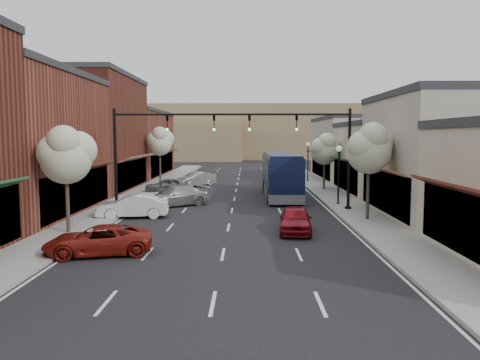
{
  "coord_description": "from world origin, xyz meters",
  "views": [
    {
      "loc": [
        1.05,
        -23.95,
        5.14
      ],
      "look_at": [
        0.57,
        7.21,
        2.2
      ],
      "focal_mm": 35.0,
      "sensor_mm": 36.0,
      "label": 1
    }
  ],
  "objects_px": {
    "signal_mast_left": "(150,144)",
    "parked_car_b": "(133,206)",
    "signal_mast_right": "(314,144)",
    "lamp_post_near": "(339,165)",
    "parked_car_d": "(167,185)",
    "parked_car_e": "(196,179)",
    "tree_right_far": "(325,148)",
    "lamp_post_far": "(308,155)",
    "tree_left_near": "(66,154)",
    "red_hatchback": "(295,220)",
    "parked_car_a": "(98,240)",
    "tree_left_far": "(160,141)",
    "tree_right_near": "(370,148)",
    "parked_car_c": "(176,196)",
    "coach_bus": "(281,174)"
  },
  "relations": [
    {
      "from": "signal_mast_left",
      "to": "parked_car_b",
      "type": "distance_m",
      "value": 4.92
    },
    {
      "from": "signal_mast_right",
      "to": "lamp_post_near",
      "type": "bearing_deg",
      "value": 48.95
    },
    {
      "from": "parked_car_d",
      "to": "parked_car_e",
      "type": "relative_size",
      "value": 0.91
    },
    {
      "from": "lamp_post_near",
      "to": "parked_car_e",
      "type": "bearing_deg",
      "value": 132.53
    },
    {
      "from": "signal_mast_right",
      "to": "tree_right_far",
      "type": "relative_size",
      "value": 1.51
    },
    {
      "from": "tree_right_far",
      "to": "lamp_post_far",
      "type": "bearing_deg",
      "value": 93.88
    },
    {
      "from": "lamp_post_near",
      "to": "parked_car_b",
      "type": "bearing_deg",
      "value": -158.59
    },
    {
      "from": "tree_left_near",
      "to": "red_hatchback",
      "type": "height_order",
      "value": "tree_left_near"
    },
    {
      "from": "lamp_post_near",
      "to": "lamp_post_far",
      "type": "bearing_deg",
      "value": 90.0
    },
    {
      "from": "signal_mast_left",
      "to": "lamp_post_near",
      "type": "bearing_deg",
      "value": 10.56
    },
    {
      "from": "parked_car_a",
      "to": "parked_car_e",
      "type": "bearing_deg",
      "value": 163.98
    },
    {
      "from": "signal_mast_right",
      "to": "parked_car_b",
      "type": "relative_size",
      "value": 1.85
    },
    {
      "from": "parked_car_a",
      "to": "signal_mast_left",
      "type": "bearing_deg",
      "value": 167.5
    },
    {
      "from": "signal_mast_right",
      "to": "signal_mast_left",
      "type": "bearing_deg",
      "value": 180.0
    },
    {
      "from": "tree_left_far",
      "to": "parked_car_d",
      "type": "bearing_deg",
      "value": -75.21
    },
    {
      "from": "signal_mast_right",
      "to": "parked_car_a",
      "type": "relative_size",
      "value": 1.79
    },
    {
      "from": "parked_car_b",
      "to": "parked_car_e",
      "type": "height_order",
      "value": "parked_car_b"
    },
    {
      "from": "tree_left_far",
      "to": "lamp_post_far",
      "type": "bearing_deg",
      "value": 7.3
    },
    {
      "from": "signal_mast_left",
      "to": "parked_car_d",
      "type": "xyz_separation_m",
      "value": [
        -0.58,
        10.17,
        -3.94
      ]
    },
    {
      "from": "tree_right_far",
      "to": "lamp_post_near",
      "type": "xyz_separation_m",
      "value": [
        -0.55,
        -9.44,
        -0.99
      ]
    },
    {
      "from": "tree_right_far",
      "to": "tree_left_near",
      "type": "xyz_separation_m",
      "value": [
        -16.6,
        -20.0,
        0.23
      ]
    },
    {
      "from": "tree_right_far",
      "to": "tree_left_far",
      "type": "xyz_separation_m",
      "value": [
        -16.6,
        6.0,
        0.61
      ]
    },
    {
      "from": "tree_left_far",
      "to": "lamp_post_far",
      "type": "distance_m",
      "value": 16.26
    },
    {
      "from": "tree_left_near",
      "to": "lamp_post_near",
      "type": "xyz_separation_m",
      "value": [
        16.05,
        10.56,
        -1.22
      ]
    },
    {
      "from": "signal_mast_right",
      "to": "tree_right_near",
      "type": "xyz_separation_m",
      "value": [
        2.73,
        -4.05,
        -0.17
      ]
    },
    {
      "from": "signal_mast_left",
      "to": "tree_right_near",
      "type": "bearing_deg",
      "value": -16.19
    },
    {
      "from": "parked_car_a",
      "to": "parked_car_c",
      "type": "relative_size",
      "value": 0.92
    },
    {
      "from": "parked_car_a",
      "to": "signal_mast_right",
      "type": "bearing_deg",
      "value": 124.25
    },
    {
      "from": "parked_car_d",
      "to": "parked_car_a",
      "type": "bearing_deg",
      "value": -5.2
    },
    {
      "from": "lamp_post_far",
      "to": "parked_car_c",
      "type": "height_order",
      "value": "lamp_post_far"
    },
    {
      "from": "signal_mast_left",
      "to": "tree_right_near",
      "type": "height_order",
      "value": "signal_mast_left"
    },
    {
      "from": "coach_bus",
      "to": "lamp_post_far",
      "type": "bearing_deg",
      "value": 72.24
    },
    {
      "from": "signal_mast_left",
      "to": "parked_car_e",
      "type": "height_order",
      "value": "signal_mast_left"
    },
    {
      "from": "signal_mast_right",
      "to": "red_hatchback",
      "type": "xyz_separation_m",
      "value": [
        -1.99,
        -7.31,
        -3.92
      ]
    },
    {
      "from": "signal_mast_right",
      "to": "lamp_post_far",
      "type": "height_order",
      "value": "signal_mast_right"
    },
    {
      "from": "tree_left_far",
      "to": "lamp_post_near",
      "type": "relative_size",
      "value": 1.38
    },
    {
      "from": "parked_car_b",
      "to": "coach_bus",
      "type": "bearing_deg",
      "value": 128.63
    },
    {
      "from": "signal_mast_left",
      "to": "parked_car_d",
      "type": "height_order",
      "value": "signal_mast_left"
    },
    {
      "from": "parked_car_a",
      "to": "coach_bus",
      "type": "bearing_deg",
      "value": 141.12
    },
    {
      "from": "tree_right_near",
      "to": "parked_car_b",
      "type": "relative_size",
      "value": 1.34
    },
    {
      "from": "lamp_post_near",
      "to": "parked_car_c",
      "type": "distance_m",
      "value": 12.22
    },
    {
      "from": "signal_mast_left",
      "to": "tree_left_far",
      "type": "xyz_separation_m",
      "value": [
        -2.63,
        17.95,
        -0.02
      ]
    },
    {
      "from": "parked_car_d",
      "to": "red_hatchback",
      "type": "bearing_deg",
      "value": 22.1
    },
    {
      "from": "coach_bus",
      "to": "tree_right_far",
      "type": "bearing_deg",
      "value": 44.73
    },
    {
      "from": "tree_right_near",
      "to": "tree_left_near",
      "type": "bearing_deg",
      "value": -166.45
    },
    {
      "from": "parked_car_e",
      "to": "tree_right_near",
      "type": "bearing_deg",
      "value": -14.84
    },
    {
      "from": "tree_left_near",
      "to": "parked_car_d",
      "type": "bearing_deg",
      "value": 83.57
    },
    {
      "from": "signal_mast_left",
      "to": "parked_car_a",
      "type": "xyz_separation_m",
      "value": [
        0.22,
        -12.15,
        -3.98
      ]
    },
    {
      "from": "coach_bus",
      "to": "parked_car_d",
      "type": "xyz_separation_m",
      "value": [
        -10.08,
        2.71,
        -1.23
      ]
    },
    {
      "from": "signal_mast_right",
      "to": "parked_car_b",
      "type": "xyz_separation_m",
      "value": [
        -11.77,
        -2.97,
        -3.89
      ]
    }
  ]
}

